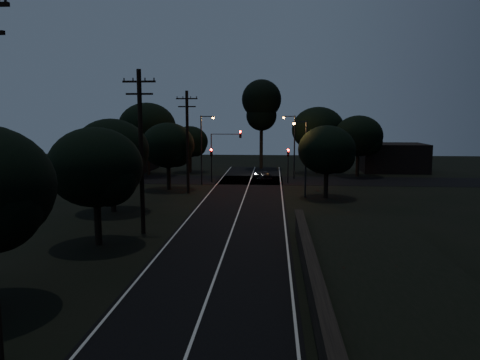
{
  "coord_description": "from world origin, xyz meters",
  "views": [
    {
      "loc": [
        2.84,
        -15.67,
        7.98
      ],
      "look_at": [
        0.0,
        24.0,
        2.5
      ],
      "focal_mm": 35.0,
      "sensor_mm": 36.0,
      "label": 1
    }
  ],
  "objects": [
    {
      "name": "tree_right_a",
      "position": [
        8.2,
        29.89,
        4.58
      ],
      "size": [
        5.56,
        5.56,
        7.07
      ],
      "color": "black",
      "rests_on": "ground"
    },
    {
      "name": "road_surface",
      "position": [
        0.0,
        31.12,
        0.01
      ],
      "size": [
        60.0,
        70.0,
        0.03
      ],
      "color": "black",
      "rests_on": "ground"
    },
    {
      "name": "streetlight_c",
      "position": [
        5.83,
        30.0,
        4.35
      ],
      "size": [
        1.46,
        0.26,
        7.5
      ],
      "color": "black",
      "rests_on": "ground"
    },
    {
      "name": "utility_pole_far",
      "position": [
        -6.0,
        32.0,
        5.48
      ],
      "size": [
        2.2,
        0.3,
        10.5
      ],
      "color": "black",
      "rests_on": "ground"
    },
    {
      "name": "tree_far_w",
      "position": [
        -13.73,
        45.85,
        6.31
      ],
      "size": [
        7.62,
        7.62,
        9.71
      ],
      "color": "black",
      "rests_on": "ground"
    },
    {
      "name": "tall_pine",
      "position": [
        1.0,
        55.0,
        9.61
      ],
      "size": [
        5.87,
        5.87,
        13.34
      ],
      "color": "black",
      "rests_on": "ground"
    },
    {
      "name": "tree_far_ne",
      "position": [
        9.26,
        49.85,
        5.96
      ],
      "size": [
        7.28,
        7.28,
        9.2
      ],
      "color": "black",
      "rests_on": "ground"
    },
    {
      "name": "tree_left_b",
      "position": [
        -7.8,
        11.88,
        4.74
      ],
      "size": [
        5.75,
        5.75,
        7.31
      ],
      "color": "black",
      "rests_on": "ground"
    },
    {
      "name": "signal_left",
      "position": [
        -4.6,
        39.99,
        2.84
      ],
      "size": [
        0.28,
        0.35,
        4.1
      ],
      "color": "black",
      "rests_on": "ground"
    },
    {
      "name": "signal_right",
      "position": [
        4.6,
        39.99,
        2.84
      ],
      "size": [
        0.28,
        0.35,
        4.1
      ],
      "color": "black",
      "rests_on": "ground"
    },
    {
      "name": "streetlight_b",
      "position": [
        5.31,
        44.0,
        4.64
      ],
      "size": [
        1.66,
        0.26,
        8.0
      ],
      "color": "black",
      "rests_on": "ground"
    },
    {
      "name": "building_right",
      "position": [
        20.0,
        53.0,
        2.0
      ],
      "size": [
        9.0,
        7.0,
        4.0
      ],
      "primitive_type": "cube",
      "color": "black",
      "rests_on": "ground"
    },
    {
      "name": "retaining_wall",
      "position": [
        7.74,
        3.0,
        0.62
      ],
      "size": [
        6.93,
        26.0,
        1.6
      ],
      "color": "black",
      "rests_on": "ground"
    },
    {
      "name": "tree_far_nw",
      "position": [
        -8.82,
        49.9,
        4.23
      ],
      "size": [
        5.16,
        5.16,
        6.53
      ],
      "color": "black",
      "rests_on": "ground"
    },
    {
      "name": "tree_left_d",
      "position": [
        -8.3,
        33.88,
        4.7
      ],
      "size": [
        5.72,
        5.72,
        7.26
      ],
      "color": "black",
      "rests_on": "ground"
    },
    {
      "name": "signal_mast",
      "position": [
        -2.91,
        39.99,
        4.34
      ],
      "size": [
        3.7,
        0.35,
        6.25
      ],
      "color": "black",
      "rests_on": "ground"
    },
    {
      "name": "tree_left_c",
      "position": [
        -10.28,
        21.88,
        5.01
      ],
      "size": [
        6.14,
        6.14,
        7.76
      ],
      "color": "black",
      "rests_on": "ground"
    },
    {
      "name": "building_left",
      "position": [
        -20.0,
        52.0,
        2.2
      ],
      "size": [
        10.0,
        8.0,
        4.4
      ],
      "primitive_type": "cube",
      "color": "black",
      "rests_on": "ground"
    },
    {
      "name": "tree_far_e",
      "position": [
        14.22,
        46.87,
        5.2
      ],
      "size": [
        6.33,
        6.33,
        8.03
      ],
      "color": "black",
      "rests_on": "ground"
    },
    {
      "name": "utility_pole_mid",
      "position": [
        -6.0,
        15.0,
        5.74
      ],
      "size": [
        2.2,
        0.3,
        11.0
      ],
      "color": "black",
      "rests_on": "ground"
    },
    {
      "name": "car",
      "position": [
        1.68,
        42.2,
        0.59
      ],
      "size": [
        2.4,
        3.72,
        1.18
      ],
      "primitive_type": "imported",
      "rotation": [
        0.0,
        0.0,
        3.46
      ],
      "color": "black",
      "rests_on": "ground"
    },
    {
      "name": "ground",
      "position": [
        0.0,
        0.0,
        0.0
      ],
      "size": [
        160.0,
        160.0,
        0.0
      ],
      "primitive_type": "plane",
      "color": "black"
    },
    {
      "name": "streetlight_a",
      "position": [
        -5.31,
        38.0,
        4.64
      ],
      "size": [
        1.66,
        0.26,
        8.0
      ],
      "color": "black",
      "rests_on": "ground"
    }
  ]
}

